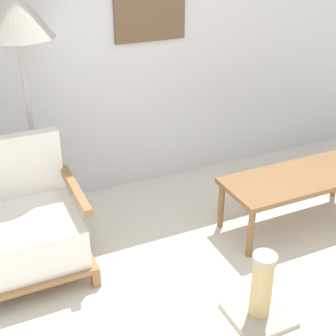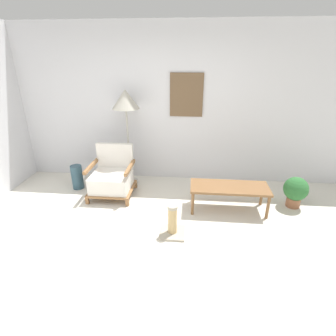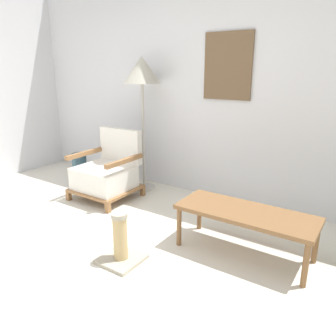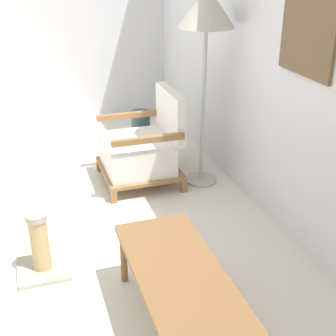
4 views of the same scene
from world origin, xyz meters
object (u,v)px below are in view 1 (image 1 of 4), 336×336
object	(u,v)px
armchair	(26,227)
coffee_table	(301,181)
scratching_post	(261,295)
floor_lamp	(16,22)

from	to	relation	value
armchair	coffee_table	size ratio (longest dim) A/B	0.71
coffee_table	scratching_post	distance (m)	1.06
coffee_table	scratching_post	bearing A→B (deg)	-139.55
armchair	floor_lamp	bearing A→B (deg)	69.90
armchair	coffee_table	world-z (taller)	armchair
armchair	scratching_post	distance (m)	1.46
floor_lamp	scratching_post	xyz separation A→B (m)	(0.90, -1.47, -1.29)
floor_lamp	coffee_table	world-z (taller)	floor_lamp
scratching_post	floor_lamp	bearing A→B (deg)	121.46
armchair	coffee_table	xyz separation A→B (m)	(1.87, -0.30, 0.04)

